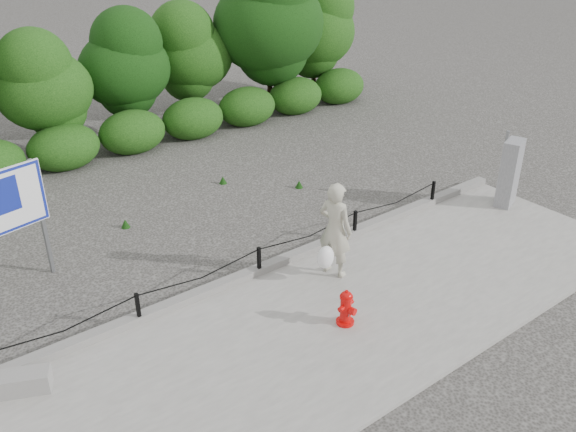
# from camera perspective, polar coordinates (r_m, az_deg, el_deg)

# --- Properties ---
(ground) EXTENTS (90.00, 90.00, 0.00)m
(ground) POSITION_cam_1_polar(r_m,az_deg,el_deg) (11.90, -2.68, -5.79)
(ground) COLOR #2D2B28
(ground) RESTS_ON ground
(sidewalk) EXTENTS (14.00, 4.00, 0.08)m
(sidewalk) POSITION_cam_1_polar(r_m,az_deg,el_deg) (10.59, 3.65, -10.32)
(sidewalk) COLOR gray
(sidewalk) RESTS_ON ground
(curb) EXTENTS (14.00, 0.22, 0.14)m
(curb) POSITION_cam_1_polar(r_m,az_deg,el_deg) (11.85, -2.84, -5.07)
(curb) COLOR slate
(curb) RESTS_ON sidewalk
(chain_barrier) EXTENTS (10.06, 0.06, 0.60)m
(chain_barrier) POSITION_cam_1_polar(r_m,az_deg,el_deg) (11.65, -2.73, -3.91)
(chain_barrier) COLOR black
(chain_barrier) RESTS_ON sidewalk
(treeline) EXTENTS (20.19, 3.98, 5.20)m
(treeline) POSITION_cam_1_polar(r_m,az_deg,el_deg) (18.96, -15.40, 14.55)
(treeline) COLOR black
(treeline) RESTS_ON ground
(fire_hydrant) EXTENTS (0.37, 0.39, 0.67)m
(fire_hydrant) POSITION_cam_1_polar(r_m,az_deg,el_deg) (10.44, 5.45, -8.55)
(fire_hydrant) COLOR red
(fire_hydrant) RESTS_ON sidewalk
(pedestrian) EXTENTS (0.84, 0.80, 1.91)m
(pedestrian) POSITION_cam_1_polar(r_m,az_deg,el_deg) (11.43, 4.38, -1.44)
(pedestrian) COLOR #AAA792
(pedestrian) RESTS_ON sidewalk
(concrete_block) EXTENTS (1.04, 0.72, 0.32)m
(concrete_block) POSITION_cam_1_polar(r_m,az_deg,el_deg) (10.07, -24.15, -14.07)
(concrete_block) COLOR gray
(concrete_block) RESTS_ON sidewalk
(utility_cabinet) EXTENTS (0.69, 0.53, 1.76)m
(utility_cabinet) POSITION_cam_1_polar(r_m,az_deg,el_deg) (15.09, 20.01, 3.81)
(utility_cabinet) COLOR #98989B
(utility_cabinet) RESTS_ON sidewalk
(advertising_sign) EXTENTS (1.47, 0.42, 2.39)m
(advertising_sign) POSITION_cam_1_polar(r_m,az_deg,el_deg) (11.89, -24.91, 0.76)
(advertising_sign) COLOR slate
(advertising_sign) RESTS_ON ground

